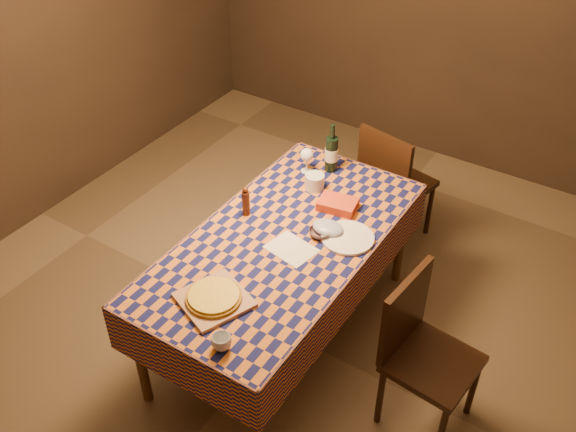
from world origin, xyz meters
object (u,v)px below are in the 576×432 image
Objects in this scene: cutting_board at (214,300)px; white_plate at (348,238)px; chair_far at (392,180)px; chair_right at (420,346)px; dining_table at (283,249)px; pizza at (214,296)px; wine_bottle at (331,153)px; bowl at (320,233)px.

white_plate is at bearing 67.20° from cutting_board.
chair_far is 1.49m from chair_right.
chair_far and chair_right have the same top height.
pizza reaches higher than dining_table.
white_plate reaches higher than dining_table.
pizza is at bearing -85.97° from wine_bottle.
bowl is 0.67m from wine_bottle.
chair_right is at bearing -25.43° from white_plate.
chair_right is at bearing 28.46° from pizza.
cutting_board is 0.85m from white_plate.
pizza reaches higher than cutting_board.
white_plate is 0.32× the size of chair_far.
wine_bottle is (-0.09, 1.33, 0.09)m from pizza.
chair_right is (0.92, 0.50, -0.26)m from cutting_board.
wine_bottle is (-0.12, 0.74, 0.20)m from dining_table.
bowl is 0.38× the size of wine_bottle.
cutting_board is 2.52× the size of bowl.
chair_right is (0.89, -0.09, -0.17)m from dining_table.
chair_far is at bearing 83.88° from dining_table.
pizza is 1.80m from chair_far.
chair_right is at bearing -5.60° from dining_table.
cutting_board is at bearing -94.97° from chair_far.
pizza is 1.34m from wine_bottle.
chair_far is at bearing 85.03° from cutting_board.
chair_right reaches higher than cutting_board.
cutting_board is 0.34× the size of chair_far.
chair_far reaches higher than pizza.
white_plate is (0.33, 0.78, -0.00)m from cutting_board.
dining_table is at bearing -138.36° from bowl.
dining_table is at bearing -80.78° from wine_bottle.
wine_bottle is 0.63m from chair_far.
cutting_board is at bearing -92.63° from dining_table.
wine_bottle reaches higher than pizza.
pizza is 1.09× the size of white_plate.
chair_right is (0.77, -1.27, 0.00)m from chair_far.
chair_right is (0.59, -0.28, -0.26)m from white_plate.
white_plate is (0.42, -0.55, -0.11)m from wine_bottle.
wine_bottle is 1.11× the size of white_plate.
wine_bottle is at bearing 127.56° from white_plate.
dining_table is 0.23m from bowl.
white_plate is (0.33, 0.78, -0.02)m from pizza.
dining_table is at bearing 87.37° from cutting_board.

